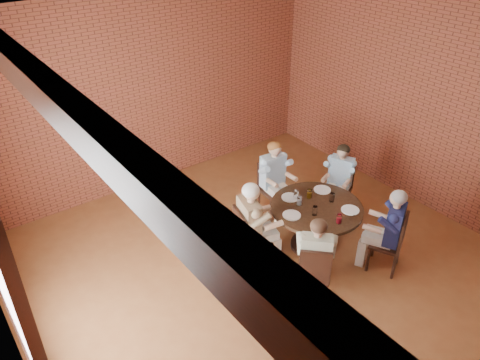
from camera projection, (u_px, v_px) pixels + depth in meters
floor at (279, 280)px, 6.55m from camera, size 7.00×7.00×0.00m
ceiling at (294, 34)px, 4.77m from camera, size 7.00×7.00×0.00m
wall_back at (150, 93)px, 8.05m from camera, size 7.00×0.00×7.00m
wall_left at (1, 294)px, 4.00m from camera, size 0.00×7.00×7.00m
wall_right at (441, 113)px, 7.32m from camera, size 0.00×7.00×7.00m
ceiling_beam at (57, 101)px, 3.59m from camera, size 0.22×6.90×0.26m
window at (0, 270)px, 4.34m from camera, size 0.10×2.16×2.36m
dining_table at (315, 218)px, 6.91m from camera, size 1.35×1.35×0.75m
chair_a at (339, 185)px, 7.76m from camera, size 0.52×0.52×0.90m
diner_a at (339, 180)px, 7.63m from camera, size 0.74×0.68×1.26m
chair_b at (271, 185)px, 7.76m from camera, size 0.45×0.45×0.93m
diner_b at (275, 179)px, 7.62m from camera, size 0.57×0.68×1.31m
chair_c at (247, 237)px, 6.56m from camera, size 0.54×0.54×0.96m
diner_c at (253, 226)px, 6.50m from camera, size 0.79×0.70×1.37m
chair_d at (314, 272)px, 5.99m from camera, size 0.57×0.57×0.91m
diner_d at (315, 259)px, 5.98m from camera, size 0.78×0.78×1.28m
chair_e at (393, 241)px, 6.50m from camera, size 0.56×0.56×0.93m
diner_e at (389, 231)px, 6.45m from camera, size 0.75×0.80×1.31m
plate_a at (322, 190)px, 7.16m from camera, size 0.26×0.26×0.01m
plate_b at (290, 197)px, 6.97m from camera, size 0.26×0.26×0.01m
plate_c at (292, 215)px, 6.59m from camera, size 0.26×0.26×0.01m
plate_d at (350, 210)px, 6.70m from camera, size 0.26×0.26×0.01m
glass_a at (332, 197)px, 6.87m from camera, size 0.07×0.07×0.14m
glass_b at (309, 194)px, 6.95m from camera, size 0.07×0.07×0.14m
glass_c at (296, 195)px, 6.92m from camera, size 0.07×0.07×0.14m
glass_d at (299, 201)px, 6.79m from camera, size 0.07×0.07×0.14m
glass_e at (315, 211)px, 6.58m from camera, size 0.07×0.07×0.14m
glass_f at (339, 219)px, 6.42m from camera, size 0.07×0.07×0.14m
smartphone at (351, 213)px, 6.65m from camera, size 0.09×0.15×0.01m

